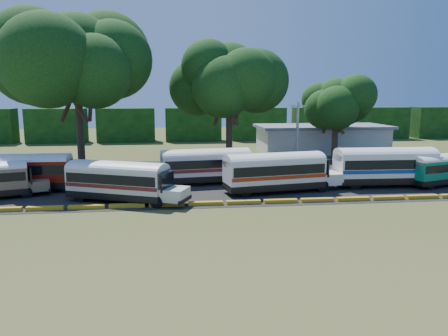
{
  "coord_description": "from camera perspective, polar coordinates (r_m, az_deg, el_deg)",
  "views": [
    {
      "loc": [
        -4.06,
        -31.95,
        8.62
      ],
      "look_at": [
        0.56,
        6.0,
        2.06
      ],
      "focal_mm": 35.0,
      "sensor_mm": 36.0,
      "label": 1
    }
  ],
  "objects": [
    {
      "name": "bus_teal",
      "position": [
        46.15,
        26.88,
        0.1
      ],
      "size": [
        9.44,
        4.86,
        3.02
      ],
      "rotation": [
        0.0,
        0.0,
        0.3
      ],
      "color": "black",
      "rests_on": "ground"
    },
    {
      "name": "ground",
      "position": [
        33.34,
        0.29,
        -5.24
      ],
      "size": [
        160.0,
        160.0,
        0.0
      ],
      "primitive_type": "plane",
      "color": "#304717",
      "rests_on": "ground"
    },
    {
      "name": "utility_pole",
      "position": [
        48.51,
        9.55,
        4.07
      ],
      "size": [
        1.6,
        0.3,
        7.65
      ],
      "color": "gray",
      "rests_on": "ground"
    },
    {
      "name": "bus_red",
      "position": [
        42.47,
        -24.59,
        -0.22
      ],
      "size": [
        10.25,
        2.72,
        3.36
      ],
      "rotation": [
        0.0,
        0.0,
        -0.02
      ],
      "color": "black",
      "rests_on": "ground"
    },
    {
      "name": "bus_cream_east",
      "position": [
        41.82,
        -2.11,
        0.52
      ],
      "size": [
        10.56,
        3.77,
        3.4
      ],
      "rotation": [
        0.0,
        0.0,
        0.12
      ],
      "color": "black",
      "rests_on": "ground"
    },
    {
      "name": "tree_east",
      "position": [
        59.8,
        14.47,
        8.57
      ],
      "size": [
        7.66,
        7.66,
        10.59
      ],
      "color": "#36241B",
      "rests_on": "ground"
    },
    {
      "name": "asphalt_strip",
      "position": [
        45.07,
        -0.37,
        -1.27
      ],
      "size": [
        64.0,
        24.0,
        0.02
      ],
      "primitive_type": "cube",
      "color": "black",
      "rests_on": "ground"
    },
    {
      "name": "curb",
      "position": [
        34.26,
        0.08,
        -4.57
      ],
      "size": [
        53.7,
        0.45,
        0.3
      ],
      "color": "gold",
      "rests_on": "ground"
    },
    {
      "name": "bus_white_red",
      "position": [
        38.44,
        6.91,
        -0.27
      ],
      "size": [
        10.97,
        4.39,
        3.51
      ],
      "rotation": [
        0.0,
        0.0,
        0.17
      ],
      "color": "black",
      "rests_on": "ground"
    },
    {
      "name": "bus_cream_west",
      "position": [
        35.82,
        -13.42,
        -1.42
      ],
      "size": [
        10.08,
        6.2,
        3.27
      ],
      "rotation": [
        0.0,
        0.0,
        -0.41
      ],
      "color": "black",
      "rests_on": "ground"
    },
    {
      "name": "tree_west",
      "position": [
        50.18,
        -18.75,
        13.41
      ],
      "size": [
        12.88,
        12.88,
        17.03
      ],
      "color": "#36241B",
      "rests_on": "ground"
    },
    {
      "name": "bus_white_blue",
      "position": [
        43.35,
        20.55,
        0.43
      ],
      "size": [
        11.22,
        3.11,
        3.66
      ],
      "rotation": [
        0.0,
        0.0,
        -0.03
      ],
      "color": "black",
      "rests_on": "ground"
    },
    {
      "name": "treeline_backdrop",
      "position": [
        80.25,
        -4.05,
        5.7
      ],
      "size": [
        130.0,
        4.0,
        6.0
      ],
      "color": "black",
      "rests_on": "ground"
    },
    {
      "name": "tree_center",
      "position": [
        52.66,
        0.69,
        12.05
      ],
      "size": [
        10.13,
        10.13,
        14.51
      ],
      "color": "#36241B",
      "rests_on": "ground"
    },
    {
      "name": "terminal_building",
      "position": [
        66.09,
        12.62,
        3.79
      ],
      "size": [
        19.0,
        9.0,
        4.0
      ],
      "color": "silver",
      "rests_on": "ground"
    }
  ]
}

